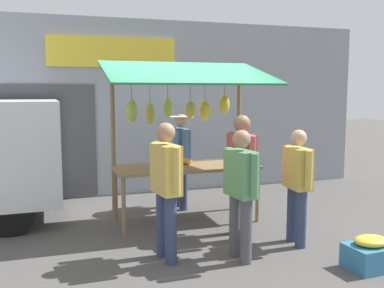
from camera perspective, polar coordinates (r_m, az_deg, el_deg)
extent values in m
plane|color=#514F4C|center=(7.04, -0.77, -9.87)|extent=(40.00, 40.00, 0.00)
cube|color=#8C939E|center=(8.87, -5.03, 4.74)|extent=(9.00, 0.25, 3.40)
cube|color=yellow|center=(8.60, -10.23, 11.59)|extent=(2.40, 0.06, 0.56)
cube|color=#47474C|center=(8.55, -18.68, 0.29)|extent=(1.90, 0.04, 2.10)
cube|color=olive|center=(6.84, -0.78, -3.00)|extent=(2.20, 0.90, 0.05)
cylinder|color=olive|center=(6.33, -8.82, -7.97)|extent=(0.06, 0.06, 0.83)
cylinder|color=olive|center=(6.96, 8.46, -6.61)|extent=(0.06, 0.06, 0.83)
cylinder|color=olive|center=(7.08, -9.85, -6.40)|extent=(0.06, 0.06, 0.83)
cylinder|color=olive|center=(7.64, 5.84, -5.34)|extent=(0.06, 0.06, 0.83)
cylinder|color=olive|center=(6.95, -10.15, -0.28)|extent=(0.07, 0.07, 2.35)
cylinder|color=olive|center=(7.54, 6.02, 0.34)|extent=(0.07, 0.07, 2.35)
cylinder|color=olive|center=(7.12, -1.76, 7.86)|extent=(2.12, 0.06, 0.06)
cube|color=#23724C|center=(6.60, -0.41, 9.24)|extent=(2.50, 1.46, 0.39)
cylinder|color=brown|center=(7.37, 4.22, 7.09)|extent=(0.01, 0.01, 0.19)
ellipsoid|color=yellow|center=(7.37, 4.20, 5.10)|extent=(0.20, 0.16, 0.33)
cylinder|color=brown|center=(7.27, 1.69, 6.73)|extent=(0.01, 0.01, 0.28)
ellipsoid|color=yellow|center=(7.27, 1.68, 4.33)|extent=(0.26, 0.24, 0.33)
cylinder|color=brown|center=(7.13, -0.23, 6.69)|extent=(0.01, 0.01, 0.29)
ellipsoid|color=gold|center=(7.14, -0.23, 4.44)|extent=(0.22, 0.20, 0.27)
cylinder|color=brown|center=(7.06, -3.17, 6.90)|extent=(0.01, 0.01, 0.24)
ellipsoid|color=#B2CC4C|center=(7.07, -3.15, 4.71)|extent=(0.21, 0.22, 0.31)
cylinder|color=brown|center=(7.00, -5.47, 6.56)|extent=(0.01, 0.01, 0.31)
ellipsoid|color=gold|center=(7.01, -5.44, 3.90)|extent=(0.19, 0.21, 0.34)
cylinder|color=brown|center=(6.92, -7.84, 6.78)|extent=(0.01, 0.01, 0.25)
ellipsoid|color=#B2CC4C|center=(6.93, -7.80, 4.25)|extent=(0.19, 0.22, 0.36)
ellipsoid|color=gold|center=(6.93, -0.74, -2.24)|extent=(0.21, 0.18, 0.10)
sphere|color=#729E4C|center=(6.90, -2.58, -1.86)|extent=(0.20, 0.20, 0.20)
ellipsoid|color=orange|center=(6.91, -1.98, -2.10)|extent=(0.23, 0.26, 0.14)
cylinder|color=navy|center=(7.80, -1.54, -5.14)|extent=(0.14, 0.14, 0.81)
cylinder|color=navy|center=(7.55, -1.14, -5.55)|extent=(0.14, 0.14, 0.81)
cube|color=#476B9E|center=(7.56, -1.36, -0.22)|extent=(0.26, 0.51, 0.57)
cylinder|color=#476B9E|center=(7.85, -1.80, 0.21)|extent=(0.09, 0.09, 0.53)
cylinder|color=#476B9E|center=(7.26, -0.88, -0.33)|extent=(0.09, 0.09, 0.53)
sphere|color=tan|center=(7.52, -1.37, 3.01)|extent=(0.22, 0.22, 0.22)
cylinder|color=beige|center=(7.51, -1.37, 3.52)|extent=(0.42, 0.42, 0.02)
cylinder|color=navy|center=(6.12, 6.91, -8.38)|extent=(0.14, 0.14, 0.84)
cylinder|color=navy|center=(6.36, 5.74, -7.77)|extent=(0.14, 0.14, 0.84)
cube|color=#BF4C51|center=(6.10, 6.40, -1.51)|extent=(0.24, 0.52, 0.60)
cylinder|color=#BF4C51|center=(5.82, 7.81, -1.69)|extent=(0.09, 0.09, 0.55)
cylinder|color=#BF4C51|center=(6.37, 5.13, -0.91)|extent=(0.09, 0.09, 0.55)
sphere|color=#8C664C|center=(6.05, 6.46, 2.67)|extent=(0.23, 0.23, 0.23)
cylinder|color=navy|center=(5.96, 13.90, -9.40)|extent=(0.14, 0.14, 0.76)
cylinder|color=navy|center=(6.18, 12.81, -8.79)|extent=(0.14, 0.14, 0.76)
cube|color=gold|center=(5.93, 13.52, -3.07)|extent=(0.25, 0.47, 0.54)
cylinder|color=gold|center=(5.67, 14.87, -3.33)|extent=(0.09, 0.09, 0.49)
cylinder|color=gold|center=(6.18, 12.30, -2.43)|extent=(0.09, 0.09, 0.49)
sphere|color=tan|center=(5.87, 13.63, 0.80)|extent=(0.21, 0.21, 0.21)
cylinder|color=#4C4C51|center=(5.32, 7.00, -11.13)|extent=(0.14, 0.14, 0.78)
cylinder|color=#4C4C51|center=(5.53, 5.57, -10.40)|extent=(0.14, 0.14, 0.78)
cube|color=#518C5B|center=(5.26, 6.36, -3.83)|extent=(0.27, 0.49, 0.55)
cylinder|color=#518C5B|center=(5.01, 8.11, -4.14)|extent=(0.09, 0.09, 0.51)
cylinder|color=#518C5B|center=(5.51, 4.78, -3.09)|extent=(0.09, 0.09, 0.51)
sphere|color=#A87A5B|center=(5.20, 6.42, 0.65)|extent=(0.21, 0.21, 0.21)
cylinder|color=navy|center=(5.25, -2.74, -11.06)|extent=(0.14, 0.14, 0.82)
cylinder|color=navy|center=(5.49, -3.90, -10.26)|extent=(0.14, 0.14, 0.82)
cube|color=gold|center=(5.20, -3.39, -3.25)|extent=(0.29, 0.52, 0.58)
cylinder|color=gold|center=(4.92, -2.00, -3.56)|extent=(0.09, 0.09, 0.54)
cylinder|color=gold|center=(5.48, -4.64, -2.50)|extent=(0.09, 0.09, 0.54)
sphere|color=#A87A5B|center=(5.14, -3.42, 1.52)|extent=(0.23, 0.23, 0.23)
cylinder|color=black|center=(6.77, -22.33, -8.19)|extent=(0.66, 0.19, 0.66)
cylinder|color=black|center=(8.38, -21.66, -5.30)|extent=(0.66, 0.19, 0.66)
cube|color=teal|center=(5.60, 22.05, -13.37)|extent=(0.56, 0.45, 0.28)
ellipsoid|color=yellow|center=(5.53, 22.14, -11.52)|extent=(0.41, 0.32, 0.12)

